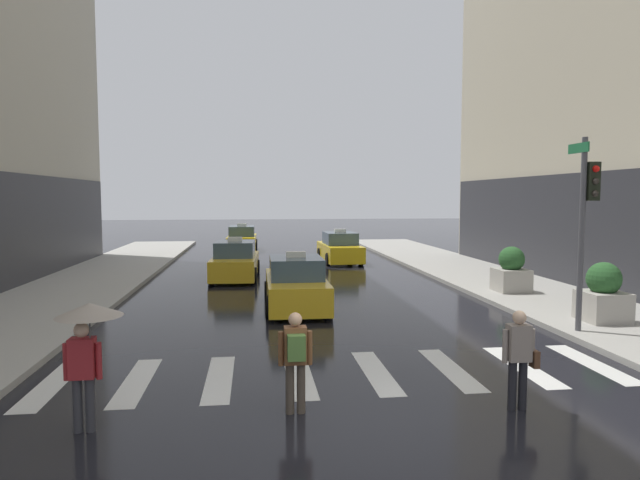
# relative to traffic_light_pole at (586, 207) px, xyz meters

# --- Properties ---
(ground_plane) EXTENTS (160.00, 160.00, 0.00)m
(ground_plane) POSITION_rel_traffic_light_pole_xyz_m (-6.53, -5.12, -3.26)
(ground_plane) COLOR black
(crosswalk_markings) EXTENTS (11.30, 2.80, 0.01)m
(crosswalk_markings) POSITION_rel_traffic_light_pole_xyz_m (-6.53, -2.12, -3.25)
(crosswalk_markings) COLOR silver
(crosswalk_markings) RESTS_ON ground
(traffic_light_pole) EXTENTS (0.44, 0.84, 4.80)m
(traffic_light_pole) POSITION_rel_traffic_light_pole_xyz_m (0.00, 0.00, 0.00)
(traffic_light_pole) COLOR #47474C
(traffic_light_pole) RESTS_ON curb_right
(taxi_lead) EXTENTS (1.96, 4.55, 1.80)m
(taxi_lead) POSITION_rel_traffic_light_pole_xyz_m (-6.85, 4.38, -2.53)
(taxi_lead) COLOR gold
(taxi_lead) RESTS_ON ground
(taxi_second) EXTENTS (2.10, 4.62, 1.80)m
(taxi_second) POSITION_rel_traffic_light_pole_xyz_m (-8.93, 10.89, -2.53)
(taxi_second) COLOR gold
(taxi_second) RESTS_ON ground
(taxi_third) EXTENTS (2.04, 4.59, 1.80)m
(taxi_third) POSITION_rel_traffic_light_pole_xyz_m (-3.56, 16.23, -2.53)
(taxi_third) COLOR yellow
(taxi_third) RESTS_ON ground
(taxi_fourth) EXTENTS (2.00, 4.57, 1.80)m
(taxi_fourth) POSITION_rel_traffic_light_pole_xyz_m (-8.89, 23.29, -2.53)
(taxi_fourth) COLOR yellow
(taxi_fourth) RESTS_ON ground
(pedestrian_with_umbrella) EXTENTS (0.96, 0.96, 1.94)m
(pedestrian_with_umbrella) POSITION_rel_traffic_light_pole_xyz_m (-10.61, -4.33, -1.74)
(pedestrian_with_umbrella) COLOR #333338
(pedestrian_with_umbrella) RESTS_ON ground
(pedestrian_with_backpack) EXTENTS (0.55, 0.43, 1.65)m
(pedestrian_with_backpack) POSITION_rel_traffic_light_pole_xyz_m (-7.51, -4.04, -2.29)
(pedestrian_with_backpack) COLOR #473D33
(pedestrian_with_backpack) RESTS_ON ground
(pedestrian_with_handbag) EXTENTS (0.60, 0.24, 1.65)m
(pedestrian_with_handbag) POSITION_rel_traffic_light_pole_xyz_m (-3.87, -4.30, -2.32)
(pedestrian_with_handbag) COLOR black
(pedestrian_with_handbag) RESTS_ON ground
(planter_near_corner) EXTENTS (1.10, 1.10, 1.60)m
(planter_near_corner) POSITION_rel_traffic_light_pole_xyz_m (1.18, 0.93, -2.38)
(planter_near_corner) COLOR #A8A399
(planter_near_corner) RESTS_ON curb_right
(planter_mid_block) EXTENTS (1.10, 1.10, 1.60)m
(planter_mid_block) POSITION_rel_traffic_light_pole_xyz_m (0.92, 5.67, -2.38)
(planter_mid_block) COLOR #A8A399
(planter_mid_block) RESTS_ON curb_right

